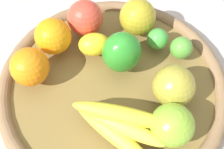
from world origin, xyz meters
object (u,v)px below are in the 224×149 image
bell_pepper (121,52)px  banana_bunch (117,124)px  lime_1 (181,48)px  lemon_0 (94,44)px  lime_0 (157,39)px  orange_0 (52,36)px  orange_1 (29,67)px  apple_0 (85,18)px  apple_2 (171,125)px  apple_1 (173,86)px  apple_3 (137,17)px

bell_pepper → banana_bunch: size_ratio=0.51×
lime_1 → bell_pepper: bearing=102.8°
bell_pepper → lemon_0: bearing=133.6°
banana_bunch → lime_0: 0.21m
lime_1 → orange_0: (0.02, 0.26, 0.01)m
orange_1 → lemon_0: size_ratio=1.16×
apple_0 → apple_2: apple_0 is taller
orange_1 → orange_0: same height
lime_1 → apple_1: bearing=163.5°
apple_0 → apple_1: size_ratio=0.99×
bell_pepper → apple_1: bearing=-51.6°
lime_0 → apple_3: bearing=41.9°
lime_0 → apple_1: (-0.13, -0.02, 0.02)m
lime_1 → orange_0: size_ratio=0.62×
apple_0 → banana_bunch: bearing=-163.9°
lime_1 → lemon_0: 0.18m
banana_bunch → apple_1: size_ratio=2.24×
lime_1 → orange_1: bearing=100.9°
lime_1 → apple_1: (-0.10, 0.03, 0.02)m
orange_0 → apple_2: 0.30m
lime_1 → apple_2: (-0.18, 0.04, 0.01)m
banana_bunch → lemon_0: (0.18, 0.05, -0.00)m
lime_1 → apple_0: bearing=71.3°
apple_2 → lime_0: bearing=1.7°
lime_1 → lime_0: size_ratio=1.05×
orange_1 → banana_bunch: bearing=-123.9°
lemon_0 → apple_1: bearing=-126.1°
bell_pepper → apple_1: 0.12m
lime_1 → apple_0: apple_0 is taller
banana_bunch → orange_0: 0.23m
banana_bunch → lime_0: (0.20, -0.09, -0.01)m
banana_bunch → lime_1: bearing=-37.6°
banana_bunch → bell_pepper: bearing=-3.2°
orange_1 → apple_1: apple_1 is taller
bell_pepper → lime_1: bell_pepper is taller
orange_1 → apple_3: (0.13, -0.21, 0.00)m
lime_0 → apple_2: bearing=-178.3°
lime_0 → apple_2: size_ratio=0.59×
lime_0 → apple_3: size_ratio=0.57×
lime_1 → lemon_0: lemon_0 is taller
banana_bunch → apple_2: (-0.01, -0.09, 0.01)m
apple_3 → apple_2: apple_3 is taller
apple_1 → apple_3: size_ratio=1.00×
apple_2 → bell_pepper: bearing=29.2°
apple_0 → apple_1: same height
apple_1 → apple_2: apple_1 is taller
orange_1 → apple_0: apple_0 is taller
lime_1 → lime_0: 0.05m
orange_1 → apple_3: bearing=-58.7°
apple_1 → apple_0: bearing=45.2°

